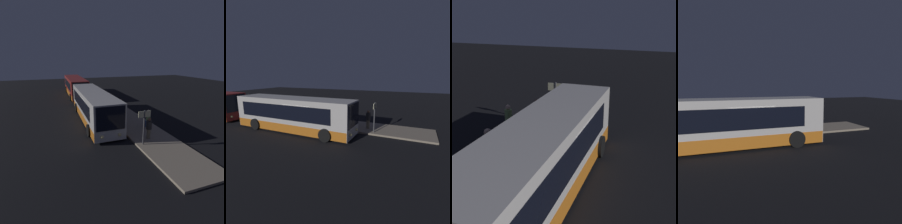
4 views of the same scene
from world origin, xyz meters
The scene contains 8 objects.
ground centered at (0.00, 0.00, 0.00)m, with size 80.00×80.00×0.00m, color black.
platform centered at (0.00, 3.21, 0.07)m, with size 20.00×3.22×0.14m.
bus_lead centered at (-1.13, 0.04, 1.42)m, with size 10.87×2.70×2.86m.
passenger_boarding centered at (3.02, 3.73, 1.05)m, with size 0.51×0.51×1.68m.
passenger_waiting centered at (4.63, 2.86, 1.01)m, with size 0.48×0.48×1.63m.
passenger_with_bags centered at (-0.51, 2.67, 1.14)m, with size 0.51×0.66×1.87m.
suitcase centered at (2.45, 3.87, 0.43)m, with size 0.37×0.26×0.82m.
sign_post centered at (5.35, 2.02, 1.74)m, with size 0.10×0.90×2.45m.
Camera 3 is at (-10.14, -3.88, 6.51)m, focal length 50.00 mm.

